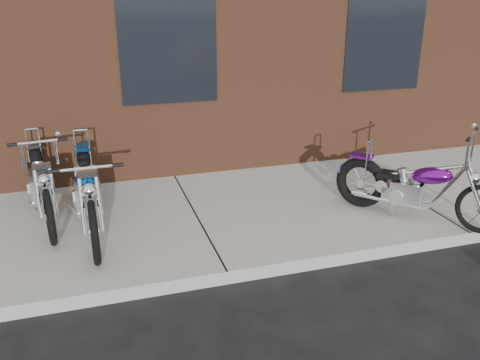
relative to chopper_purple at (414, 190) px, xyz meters
name	(u,v)px	position (x,y,z in m)	size (l,w,h in m)	color
ground	(227,284)	(-2.58, -0.59, -0.53)	(120.00, 120.00, 0.00)	black
sidewalk	(196,219)	(-2.58, 0.91, -0.46)	(22.00, 3.00, 0.15)	#A19D99
chopper_purple	(414,190)	(0.00, 0.00, 0.00)	(1.44, 1.70, 1.19)	black
chopper_blue	(89,194)	(-3.86, 0.92, 0.05)	(0.59, 2.40, 1.04)	black
chopper_third	(42,185)	(-4.41, 1.45, 0.02)	(0.58, 2.26, 1.15)	black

